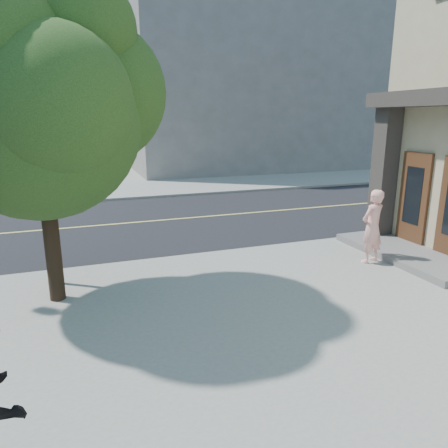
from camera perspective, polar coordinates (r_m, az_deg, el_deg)
name	(u,v)px	position (r m, az deg, el deg)	size (l,w,h in m)	color
ground	(39,276)	(11.09, -24.26, -6.55)	(140.00, 140.00, 0.00)	black
road_ew	(48,230)	(15.38, -23.19, -0.74)	(140.00, 9.00, 0.01)	black
sidewalk_ne	(234,164)	(34.42, 1.44, 8.37)	(29.00, 25.00, 0.12)	gray
filler_ne	(238,74)	(35.04, 2.01, 20.04)	(18.00, 16.00, 14.00)	slate
man_on_phone	(372,226)	(11.09, 19.85, -0.32)	(0.69, 0.45, 1.89)	#FDADA0
street_tree	(42,94)	(8.56, -23.87, 16.14)	(4.72, 4.29, 6.26)	black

